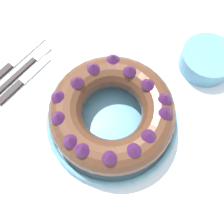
# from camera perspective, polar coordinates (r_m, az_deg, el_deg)

# --- Properties ---
(ground_plane) EXTENTS (8.00, 8.00, 0.00)m
(ground_plane) POSITION_cam_1_polar(r_m,az_deg,el_deg) (1.33, 0.35, -13.89)
(ground_plane) COLOR gray
(dining_table) EXTENTS (1.33, 1.28, 0.73)m
(dining_table) POSITION_cam_1_polar(r_m,az_deg,el_deg) (0.68, 0.66, -5.47)
(dining_table) COLOR silver
(dining_table) RESTS_ON ground_plane
(serving_dish) EXTENTS (0.30, 0.30, 0.02)m
(serving_dish) POSITION_cam_1_polar(r_m,az_deg,el_deg) (0.61, -0.00, -1.74)
(serving_dish) COLOR #518EB2
(serving_dish) RESTS_ON dining_table
(bundt_cake) EXTENTS (0.27, 0.27, 0.09)m
(bundt_cake) POSITION_cam_1_polar(r_m,az_deg,el_deg) (0.56, -0.01, 0.05)
(bundt_cake) COLOR #4C2D1E
(bundt_cake) RESTS_ON serving_dish
(fork) EXTENTS (0.02, 0.18, 0.01)m
(fork) POSITION_cam_1_polar(r_m,az_deg,el_deg) (0.72, -17.97, 9.61)
(fork) COLOR black
(fork) RESTS_ON dining_table
(serving_knife) EXTENTS (0.02, 0.21, 0.01)m
(serving_knife) POSITION_cam_1_polar(r_m,az_deg,el_deg) (0.73, -21.32, 9.32)
(serving_knife) COLOR black
(serving_knife) RESTS_ON dining_table
(cake_knife) EXTENTS (0.02, 0.17, 0.01)m
(cake_knife) POSITION_cam_1_polar(r_m,az_deg,el_deg) (0.70, -19.25, 6.04)
(cake_knife) COLOR black
(cake_knife) RESTS_ON dining_table
(side_bowl) EXTENTS (0.13, 0.13, 0.05)m
(side_bowl) POSITION_cam_1_polar(r_m,az_deg,el_deg) (0.71, 19.89, 10.62)
(side_bowl) COLOR #518EB2
(side_bowl) RESTS_ON dining_table
(napkin) EXTENTS (0.16, 0.11, 0.00)m
(napkin) POSITION_cam_1_polar(r_m,az_deg,el_deg) (0.61, 20.44, -19.06)
(napkin) COLOR beige
(napkin) RESTS_ON dining_table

